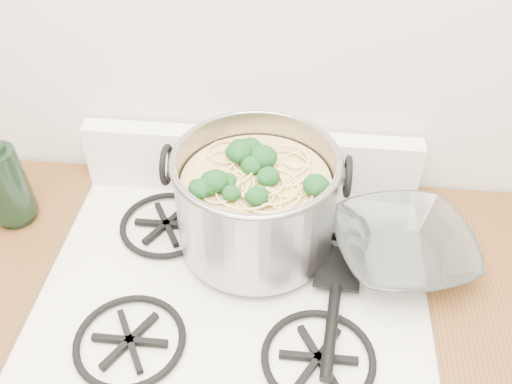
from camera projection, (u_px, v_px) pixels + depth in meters
The scene contains 5 objects.
counter_left at pixel (44, 380), 1.47m from camera, with size 0.25×0.65×0.92m.
stock_pot at pixel (256, 201), 1.14m from camera, with size 0.36×0.33×0.22m.
spatula at pixel (338, 266), 1.13m from camera, with size 0.29×0.31×0.02m, color black, non-canonical shape.
glass_bowl at pixel (401, 254), 1.15m from camera, with size 0.11×0.11×0.03m, color white.
bottle at pixel (1, 173), 1.17m from camera, with size 0.10×0.10×0.25m, color black.
Camera 1 is at (0.12, 0.55, 1.80)m, focal length 40.00 mm.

